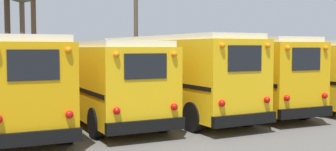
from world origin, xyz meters
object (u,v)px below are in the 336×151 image
at_px(school_bus_2, 169,72).
at_px(utility_pole, 136,28).
at_px(school_bus_0, 16,79).
at_px(school_bus_3, 225,71).
at_px(school_bus_1, 96,77).
at_px(school_bus_4, 281,71).

xyz_separation_m(school_bus_2, utility_pole, (3.34, 12.64, 2.50)).
relative_size(school_bus_0, utility_pole, 1.14).
xyz_separation_m(school_bus_3, utility_pole, (0.19, 12.26, 2.54)).
height_order(school_bus_1, school_bus_2, school_bus_2).
bearing_deg(school_bus_4, school_bus_2, -178.80).
relative_size(school_bus_1, school_bus_3, 0.95).
distance_m(school_bus_1, utility_pole, 14.25).
height_order(school_bus_2, utility_pole, utility_pole).
height_order(school_bus_0, school_bus_3, school_bus_3).
distance_m(school_bus_2, school_bus_3, 3.17).
height_order(school_bus_4, utility_pole, utility_pole).
bearing_deg(school_bus_3, school_bus_2, -173.04).
bearing_deg(school_bus_2, school_bus_4, 1.20).
xyz_separation_m(school_bus_0, utility_pole, (9.63, 13.14, 2.58)).
relative_size(school_bus_0, school_bus_1, 0.92).
bearing_deg(school_bus_1, utility_pole, 62.41).
distance_m(school_bus_3, school_bus_4, 3.16).
height_order(school_bus_3, school_bus_4, school_bus_3).
xyz_separation_m(school_bus_4, utility_pole, (-2.96, 12.51, 2.61)).
bearing_deg(school_bus_1, school_bus_3, 1.37).
relative_size(school_bus_2, school_bus_3, 0.99).
xyz_separation_m(school_bus_2, school_bus_3, (3.15, 0.38, -0.04)).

